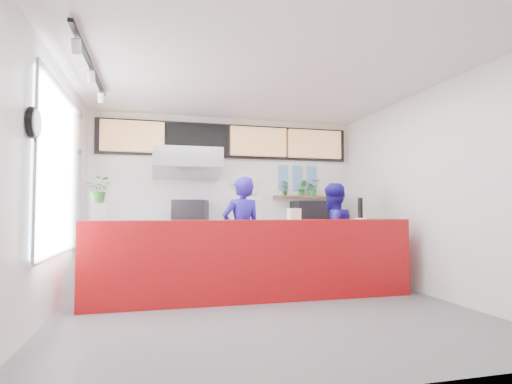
{
  "coord_description": "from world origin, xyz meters",
  "views": [
    {
      "loc": [
        -1.33,
        -5.01,
        1.23
      ],
      "look_at": [
        0.1,
        0.7,
        1.5
      ],
      "focal_mm": 28.0,
      "sensor_mm": 36.0,
      "label": 1
    }
  ],
  "objects_px": {
    "service_counter": "(254,259)",
    "espresso_machine": "(314,214)",
    "staff_center": "(242,233)",
    "staff_right": "(333,235)",
    "pepper_mill": "(360,208)",
    "panini_oven": "(191,214)"
  },
  "relations": [
    {
      "from": "service_counter",
      "to": "espresso_machine",
      "type": "bearing_deg",
      "value": 47.91
    },
    {
      "from": "service_counter",
      "to": "staff_center",
      "type": "relative_size",
      "value": 2.57
    },
    {
      "from": "service_counter",
      "to": "staff_right",
      "type": "distance_m",
      "value": 1.54
    },
    {
      "from": "espresso_machine",
      "to": "service_counter",
      "type": "bearing_deg",
      "value": -130.68
    },
    {
      "from": "espresso_machine",
      "to": "staff_right",
      "type": "distance_m",
      "value": 1.34
    },
    {
      "from": "staff_right",
      "to": "pepper_mill",
      "type": "xyz_separation_m",
      "value": [
        0.19,
        -0.56,
        0.43
      ]
    },
    {
      "from": "panini_oven",
      "to": "service_counter",
      "type": "bearing_deg",
      "value": -52.59
    },
    {
      "from": "service_counter",
      "to": "panini_oven",
      "type": "bearing_deg",
      "value": 112.07
    },
    {
      "from": "service_counter",
      "to": "panini_oven",
      "type": "relative_size",
      "value": 7.87
    },
    {
      "from": "service_counter",
      "to": "staff_right",
      "type": "height_order",
      "value": "staff_right"
    },
    {
      "from": "panini_oven",
      "to": "staff_right",
      "type": "bearing_deg",
      "value": -15.49
    },
    {
      "from": "pepper_mill",
      "to": "staff_right",
      "type": "bearing_deg",
      "value": 108.5
    },
    {
      "from": "espresso_machine",
      "to": "staff_center",
      "type": "distance_m",
      "value": 2.07
    },
    {
      "from": "service_counter",
      "to": "panini_oven",
      "type": "distance_m",
      "value": 2.04
    },
    {
      "from": "staff_right",
      "to": "espresso_machine",
      "type": "bearing_deg",
      "value": -115.05
    },
    {
      "from": "service_counter",
      "to": "staff_right",
      "type": "bearing_deg",
      "value": 19.9
    },
    {
      "from": "service_counter",
      "to": "staff_center",
      "type": "xyz_separation_m",
      "value": [
        -0.05,
        0.62,
        0.32
      ]
    },
    {
      "from": "espresso_machine",
      "to": "pepper_mill",
      "type": "distance_m",
      "value": 1.85
    },
    {
      "from": "espresso_machine",
      "to": "staff_center",
      "type": "relative_size",
      "value": 0.45
    },
    {
      "from": "service_counter",
      "to": "panini_oven",
      "type": "xyz_separation_m",
      "value": [
        -0.73,
        1.8,
        0.61
      ]
    },
    {
      "from": "espresso_machine",
      "to": "panini_oven",
      "type": "bearing_deg",
      "value": -178.59
    },
    {
      "from": "espresso_machine",
      "to": "staff_right",
      "type": "xyz_separation_m",
      "value": [
        -0.2,
        -1.28,
        -0.32
      ]
    }
  ]
}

